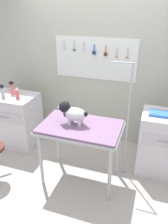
{
  "coord_description": "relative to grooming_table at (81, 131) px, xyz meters",
  "views": [
    {
      "loc": [
        0.91,
        -2.18,
        2.24
      ],
      "look_at": [
        0.14,
        0.09,
        1.07
      ],
      "focal_mm": 36.04,
      "sensor_mm": 36.0,
      "label": 1
    }
  ],
  "objects": [
    {
      "name": "supply_tray",
      "position": [
        0.91,
        0.5,
        0.16
      ],
      "size": [
        0.24,
        0.18,
        0.04
      ],
      "color": "#3773D4",
      "rests_on": "cabinet_right"
    },
    {
      "name": "spray_bottle_tall",
      "position": [
        -1.36,
        0.55,
        0.22
      ],
      "size": [
        0.07,
        0.07,
        0.22
      ],
      "color": "#DE655C",
      "rests_on": "counter_left"
    },
    {
      "name": "cabinet_right",
      "position": [
        1.05,
        0.53,
        -0.31
      ],
      "size": [
        0.68,
        0.54,
        0.9
      ],
      "color": "silver",
      "rests_on": "ground"
    },
    {
      "name": "rear_wall_panel",
      "position": [
        -0.08,
        1.15,
        0.39
      ],
      "size": [
        4.0,
        0.11,
        2.3
      ],
      "color": "#B6B8A8",
      "rests_on": "ground"
    },
    {
      "name": "shampoo_bottle",
      "position": [
        -1.42,
        0.39,
        0.21
      ],
      "size": [
        0.06,
        0.06,
        0.21
      ],
      "color": "#ADB1B0",
      "rests_on": "counter_left"
    },
    {
      "name": "dog",
      "position": [
        -0.11,
        0.01,
        0.24
      ],
      "size": [
        0.4,
        0.18,
        0.29
      ],
      "color": "white",
      "rests_on": "grooming_table"
    },
    {
      "name": "counter_left",
      "position": [
        -1.37,
        0.49,
        -0.32
      ],
      "size": [
        0.8,
        0.58,
        0.89
      ],
      "color": "silver",
      "rests_on": "ground"
    },
    {
      "name": "grooming_table",
      "position": [
        0.0,
        0.0,
        0.0
      ],
      "size": [
        1.04,
        0.65,
        0.85
      ],
      "color": "#B7B7BC",
      "rests_on": "ground"
    },
    {
      "name": "conditioner_bottle",
      "position": [
        -1.18,
        0.41,
        0.2
      ],
      "size": [
        0.06,
        0.06,
        0.18
      ],
      "color": "#D7585F",
      "rests_on": "counter_left"
    },
    {
      "name": "ground",
      "position": [
        -0.08,
        -0.13,
        -0.78
      ],
      "size": [
        4.4,
        4.0,
        0.04
      ],
      "primitive_type": "cube",
      "color": "#B8B1A9"
    },
    {
      "name": "grooming_arm",
      "position": [
        0.53,
        0.35,
        -0.02
      ],
      "size": [
        0.3,
        0.11,
        1.6
      ],
      "color": "#B7B7BC",
      "rests_on": "ground"
    }
  ]
}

